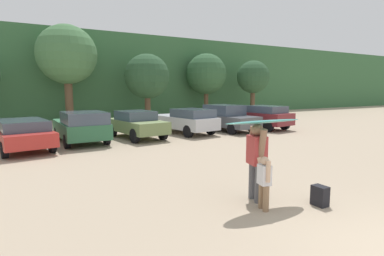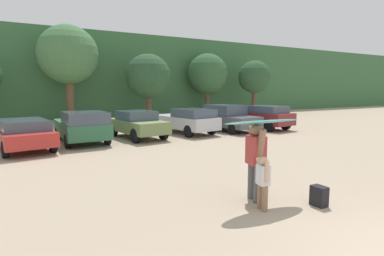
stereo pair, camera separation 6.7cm
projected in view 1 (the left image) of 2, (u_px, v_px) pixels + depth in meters
The scene contains 15 objects.
hillside_ridge at pixel (75, 77), 31.64m from camera, with size 108.00×12.00×7.67m, color #38663D.
tree_left at pixel (67, 55), 23.67m from camera, with size 4.54×4.54×7.50m.
tree_center at pixel (147, 77), 26.11m from camera, with size 3.78×3.78×5.56m.
tree_ridge_back at pixel (206, 74), 30.33m from camera, with size 3.97×3.97×6.06m.
tree_center_left at pixel (253, 77), 31.60m from camera, with size 3.33×3.33×5.50m.
parked_car_red at pixel (22, 133), 13.16m from camera, with size 2.54×4.80×1.31m.
parked_car_forest_green at pixel (81, 126), 14.83m from camera, with size 2.09×4.35×1.55m.
parked_car_olive_green at pixel (137, 124), 16.26m from camera, with size 2.30×4.18×1.44m.
parked_car_silver at pixel (186, 120), 17.93m from camera, with size 2.52×4.65×1.47m.
parked_car_dark_gray at pixel (225, 117), 19.24m from camera, with size 2.31×4.59×1.61m.
parked_car_maroon at pixel (261, 116), 20.11m from camera, with size 2.40×4.40×1.53m.
person_adult at pixel (257, 158), 7.10m from camera, with size 0.43×0.76×1.81m.
person_child at pixel (264, 180), 6.58m from camera, with size 0.28×0.51×1.17m.
surfboard_teal at pixel (264, 122), 6.95m from camera, with size 2.08×0.64×0.15m.
backpack_dropped at pixel (320, 196), 6.87m from camera, with size 0.24×0.34×0.45m.
Camera 1 is at (-5.25, -2.21, 2.59)m, focal length 28.78 mm.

